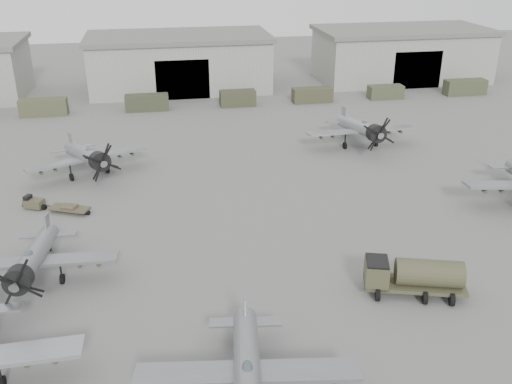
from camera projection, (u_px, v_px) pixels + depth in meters
ground at (237, 312)px, 38.16m from camera, size 220.00×220.00×0.00m
hangar_center at (179, 62)px, 91.91m from camera, size 29.00×14.80×8.70m
hangar_right at (401, 54)px, 98.10m from camera, size 29.00×14.80×8.70m
support_truck_2 at (44, 107)px, 79.29m from camera, size 6.41×2.20×2.34m
support_truck_3 at (147, 103)px, 81.62m from camera, size 6.11×2.20×2.26m
support_truck_4 at (238, 98)px, 83.76m from camera, size 5.20×2.20×2.27m
support_truck_5 at (312, 95)px, 85.64m from camera, size 5.97×2.20×2.14m
support_truck_6 at (385, 92)px, 87.56m from camera, size 5.31×2.20×2.01m
support_truck_7 at (465, 87)px, 89.64m from camera, size 6.55×2.20×2.36m
aircraft_near_1 at (247, 372)px, 29.80m from camera, size 12.16×10.94×4.83m
aircraft_mid_1 at (32, 260)px, 40.15m from camera, size 11.82×10.63×4.73m
aircraft_far_0 at (88, 156)px, 58.52m from camera, size 12.36×11.19×5.04m
aircraft_far_1 at (362, 129)px, 66.63m from camera, size 13.03×11.72×5.21m
fuel_tanker at (414, 275)px, 39.54m from camera, size 7.32×4.21×2.68m
tug_trailer at (47, 205)px, 52.13m from camera, size 6.22×3.67×1.27m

